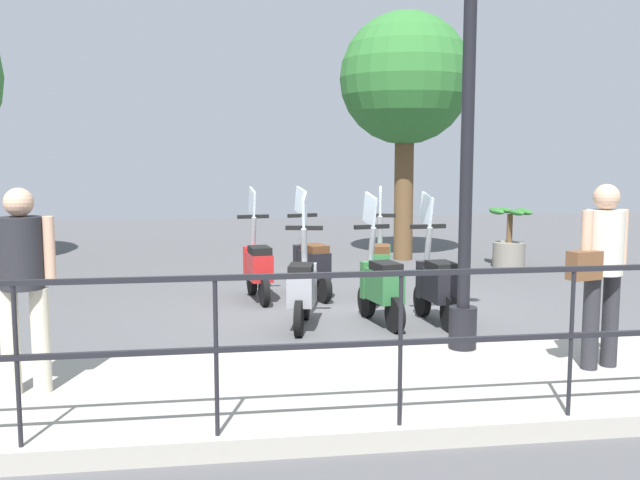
{
  "coord_description": "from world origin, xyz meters",
  "views": [
    {
      "loc": [
        -8.75,
        1.85,
        1.98
      ],
      "look_at": [
        0.2,
        0.5,
        0.9
      ],
      "focal_mm": 40.0,
      "sensor_mm": 36.0,
      "label": 1
    }
  ],
  "objects_px": {
    "pedestrian_distant": "(22,275)",
    "potted_palm": "(509,243)",
    "scooter_near_0": "(436,284)",
    "scooter_far_2": "(258,265)",
    "scooter_near_2": "(302,286)",
    "tree_distant": "(405,81)",
    "lamp_post_near": "(467,130)",
    "scooter_near_1": "(381,284)",
    "scooter_far_1": "(311,263)",
    "scooter_far_0": "(380,264)",
    "pedestrian_with_bag": "(602,262)"
  },
  "relations": [
    {
      "from": "pedestrian_distant",
      "to": "potted_palm",
      "type": "height_order",
      "value": "pedestrian_distant"
    },
    {
      "from": "scooter_near_0",
      "to": "scooter_far_2",
      "type": "bearing_deg",
      "value": 44.31
    },
    {
      "from": "scooter_near_2",
      "to": "scooter_far_2",
      "type": "distance_m",
      "value": 1.68
    },
    {
      "from": "tree_distant",
      "to": "potted_palm",
      "type": "height_order",
      "value": "tree_distant"
    },
    {
      "from": "lamp_post_near",
      "to": "scooter_near_1",
      "type": "xyz_separation_m",
      "value": [
        1.66,
        0.41,
        -1.73
      ]
    },
    {
      "from": "lamp_post_near",
      "to": "scooter_near_0",
      "type": "bearing_deg",
      "value": -8.81
    },
    {
      "from": "pedestrian_distant",
      "to": "scooter_far_1",
      "type": "xyz_separation_m",
      "value": [
        4.11,
        -2.78,
        -0.6
      ]
    },
    {
      "from": "scooter_near_1",
      "to": "potted_palm",
      "type": "bearing_deg",
      "value": -50.88
    },
    {
      "from": "scooter_far_0",
      "to": "scooter_far_2",
      "type": "bearing_deg",
      "value": 100.81
    },
    {
      "from": "pedestrian_distant",
      "to": "scooter_near_1",
      "type": "relative_size",
      "value": 1.03
    },
    {
      "from": "scooter_far_0",
      "to": "scooter_far_1",
      "type": "distance_m",
      "value": 0.96
    },
    {
      "from": "scooter_near_2",
      "to": "scooter_far_1",
      "type": "xyz_separation_m",
      "value": [
        1.73,
        -0.34,
        0.0
      ]
    },
    {
      "from": "scooter_near_2",
      "to": "scooter_far_1",
      "type": "relative_size",
      "value": 1.0
    },
    {
      "from": "pedestrian_distant",
      "to": "scooter_far_1",
      "type": "height_order",
      "value": "pedestrian_distant"
    },
    {
      "from": "scooter_near_2",
      "to": "scooter_far_2",
      "type": "height_order",
      "value": "same"
    },
    {
      "from": "lamp_post_near",
      "to": "scooter_near_1",
      "type": "relative_size",
      "value": 3.0
    },
    {
      "from": "scooter_near_0",
      "to": "scooter_near_2",
      "type": "distance_m",
      "value": 1.58
    },
    {
      "from": "scooter_near_2",
      "to": "scooter_near_1",
      "type": "bearing_deg",
      "value": -76.63
    },
    {
      "from": "pedestrian_distant",
      "to": "scooter_near_0",
      "type": "relative_size",
      "value": 1.03
    },
    {
      "from": "lamp_post_near",
      "to": "scooter_near_0",
      "type": "distance_m",
      "value": 2.36
    },
    {
      "from": "scooter_near_1",
      "to": "scooter_near_2",
      "type": "height_order",
      "value": "same"
    },
    {
      "from": "scooter_near_0",
      "to": "scooter_far_1",
      "type": "xyz_separation_m",
      "value": [
        1.79,
        1.24,
        0.0
      ]
    },
    {
      "from": "potted_palm",
      "to": "scooter_far_1",
      "type": "bearing_deg",
      "value": 118.66
    },
    {
      "from": "scooter_far_0",
      "to": "scooter_far_2",
      "type": "relative_size",
      "value": 1.0
    },
    {
      "from": "lamp_post_near",
      "to": "scooter_far_2",
      "type": "relative_size",
      "value": 3.0
    },
    {
      "from": "lamp_post_near",
      "to": "tree_distant",
      "type": "relative_size",
      "value": 1.0
    },
    {
      "from": "scooter_far_2",
      "to": "tree_distant",
      "type": "bearing_deg",
      "value": -49.07
    },
    {
      "from": "scooter_far_0",
      "to": "scooter_near_2",
      "type": "bearing_deg",
      "value": 153.9
    },
    {
      "from": "lamp_post_near",
      "to": "scooter_far_1",
      "type": "relative_size",
      "value": 3.0
    },
    {
      "from": "lamp_post_near",
      "to": "pedestrian_distant",
      "type": "relative_size",
      "value": 2.9
    },
    {
      "from": "pedestrian_with_bag",
      "to": "scooter_far_0",
      "type": "distance_m",
      "value": 4.14
    },
    {
      "from": "pedestrian_distant",
      "to": "scooter_near_0",
      "type": "height_order",
      "value": "pedestrian_distant"
    },
    {
      "from": "tree_distant",
      "to": "scooter_near_2",
      "type": "height_order",
      "value": "tree_distant"
    },
    {
      "from": "pedestrian_with_bag",
      "to": "scooter_far_0",
      "type": "height_order",
      "value": "pedestrian_with_bag"
    },
    {
      "from": "scooter_far_0",
      "to": "scooter_near_0",
      "type": "bearing_deg",
      "value": -156.14
    },
    {
      "from": "tree_distant",
      "to": "scooter_near_1",
      "type": "height_order",
      "value": "tree_distant"
    },
    {
      "from": "scooter_near_0",
      "to": "scooter_near_1",
      "type": "height_order",
      "value": "same"
    },
    {
      "from": "lamp_post_near",
      "to": "scooter_near_0",
      "type": "relative_size",
      "value": 3.0
    },
    {
      "from": "scooter_far_0",
      "to": "scooter_far_1",
      "type": "height_order",
      "value": "same"
    },
    {
      "from": "scooter_far_0",
      "to": "scooter_far_2",
      "type": "distance_m",
      "value": 1.69
    },
    {
      "from": "tree_distant",
      "to": "scooter_near_2",
      "type": "distance_m",
      "value": 6.38
    },
    {
      "from": "potted_palm",
      "to": "scooter_near_2",
      "type": "height_order",
      "value": "scooter_near_2"
    },
    {
      "from": "pedestrian_with_bag",
      "to": "scooter_near_2",
      "type": "relative_size",
      "value": 1.03
    },
    {
      "from": "lamp_post_near",
      "to": "tree_distant",
      "type": "distance_m",
      "value": 6.93
    },
    {
      "from": "scooter_near_2",
      "to": "lamp_post_near",
      "type": "bearing_deg",
      "value": -128.38
    },
    {
      "from": "pedestrian_distant",
      "to": "scooter_near_1",
      "type": "height_order",
      "value": "pedestrian_distant"
    },
    {
      "from": "pedestrian_with_bag",
      "to": "pedestrian_distant",
      "type": "xyz_separation_m",
      "value": [
        0.05,
        4.71,
        0.0
      ]
    },
    {
      "from": "pedestrian_with_bag",
      "to": "tree_distant",
      "type": "xyz_separation_m",
      "value": [
        7.5,
        -0.3,
        2.27
      ]
    },
    {
      "from": "potted_palm",
      "to": "scooter_near_0",
      "type": "xyz_separation_m",
      "value": [
        -3.87,
        2.58,
        0.04
      ]
    },
    {
      "from": "scooter_far_0",
      "to": "scooter_far_1",
      "type": "xyz_separation_m",
      "value": [
        0.18,
        0.95,
        0.0
      ]
    }
  ]
}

